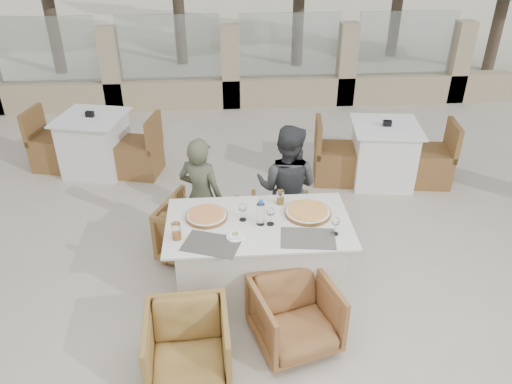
{
  "coord_description": "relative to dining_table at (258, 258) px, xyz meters",
  "views": [
    {
      "loc": [
        -0.18,
        -3.58,
        3.19
      ],
      "look_at": [
        0.1,
        0.28,
        0.9
      ],
      "focal_mm": 35.0,
      "sensor_mm": 36.0,
      "label": 1
    }
  ],
  "objects": [
    {
      "name": "ground",
      "position": [
        -0.1,
        0.02,
        -0.39
      ],
      "size": [
        80.0,
        80.0,
        0.0
      ],
      "primitive_type": "plane",
      "color": "beige",
      "rests_on": "ground"
    },
    {
      "name": "sand_patch",
      "position": [
        -0.1,
        14.02,
        -0.38
      ],
      "size": [
        30.0,
        16.0,
        0.01
      ],
      "primitive_type": "cube",
      "color": "#EFE6C4",
      "rests_on": "ground"
    },
    {
      "name": "perimeter_wall_far",
      "position": [
        -0.1,
        4.82,
        0.42
      ],
      "size": [
        10.0,
        0.34,
        1.6
      ],
      "primitive_type": null,
      "color": "#C2AE88",
      "rests_on": "ground"
    },
    {
      "name": "bg_table_a",
      "position": [
        -1.96,
        2.56,
        0.0
      ],
      "size": [
        1.78,
        1.17,
        0.77
      ],
      "primitive_type": null,
      "rotation": [
        0.0,
        0.0,
        -0.23
      ],
      "color": "white",
      "rests_on": "ground"
    },
    {
      "name": "placemat_near_right",
      "position": [
        0.39,
        -0.26,
        0.39
      ],
      "size": [
        0.48,
        0.35,
        0.0
      ],
      "primitive_type": "cube",
      "rotation": [
        0.0,
        0.0,
        -0.12
      ],
      "color": "#5C574F",
      "rests_on": "dining_table"
    },
    {
      "name": "pizza_left",
      "position": [
        -0.45,
        0.11,
        0.41
      ],
      "size": [
        0.37,
        0.37,
        0.05
      ],
      "primitive_type": "cylinder",
      "rotation": [
        0.0,
        0.0,
        0.01
      ],
      "color": "#C8411B",
      "rests_on": "dining_table"
    },
    {
      "name": "diner_left",
      "position": [
        -0.51,
        0.7,
        0.25
      ],
      "size": [
        0.54,
        0.47,
        1.26
      ],
      "primitive_type": "imported",
      "rotation": [
        0.0,
        0.0,
        2.71
      ],
      "color": "#50533C",
      "rests_on": "ground"
    },
    {
      "name": "armchair_far_right",
      "position": [
        0.27,
        0.65,
        -0.1
      ],
      "size": [
        0.65,
        0.67,
        0.56
      ],
      "primitive_type": "imported",
      "rotation": [
        0.0,
        0.0,
        3.05
      ],
      "color": "olive",
      "rests_on": "ground"
    },
    {
      "name": "diner_right",
      "position": [
        0.34,
        0.74,
        0.29
      ],
      "size": [
        0.8,
        0.72,
        1.35
      ],
      "primitive_type": "imported",
      "rotation": [
        0.0,
        0.0,
        2.74
      ],
      "color": "#373A3C",
      "rests_on": "ground"
    },
    {
      "name": "armchair_far_left",
      "position": [
        -0.57,
        0.6,
        -0.07
      ],
      "size": [
        0.88,
        0.89,
        0.62
      ],
      "primitive_type": "imported",
      "rotation": [
        0.0,
        0.0,
        2.72
      ],
      "color": "olive",
      "rests_on": "ground"
    },
    {
      "name": "armchair_near_right",
      "position": [
        0.25,
        -0.65,
        -0.09
      ],
      "size": [
        0.79,
        0.8,
        0.59
      ],
      "primitive_type": "imported",
      "rotation": [
        0.0,
        0.0,
        0.29
      ],
      "color": "#915F34",
      "rests_on": "ground"
    },
    {
      "name": "placemat_near_left",
      "position": [
        -0.4,
        -0.28,
        0.39
      ],
      "size": [
        0.52,
        0.43,
        0.0
      ],
      "primitive_type": "cube",
      "rotation": [
        0.0,
        0.0,
        -0.34
      ],
      "color": "#4E4A43",
      "rests_on": "dining_table"
    },
    {
      "name": "olive_dish",
      "position": [
        -0.21,
        -0.2,
        0.41
      ],
      "size": [
        0.12,
        0.12,
        0.04
      ],
      "primitive_type": null,
      "rotation": [
        0.0,
        0.0,
        0.07
      ],
      "color": "white",
      "rests_on": "dining_table"
    },
    {
      "name": "water_bottle",
      "position": [
        0.02,
        -0.02,
        0.5
      ],
      "size": [
        0.09,
        0.09,
        0.24
      ],
      "primitive_type": "cylinder",
      "rotation": [
        0.0,
        0.0,
        -0.42
      ],
      "color": "#AAC6DF",
      "rests_on": "dining_table"
    },
    {
      "name": "dining_table",
      "position": [
        0.0,
        0.0,
        0.0
      ],
      "size": [
        1.6,
        0.9,
        0.77
      ],
      "primitive_type": null,
      "color": "silver",
      "rests_on": "ground"
    },
    {
      "name": "pizza_right",
      "position": [
        0.45,
        0.1,
        0.41
      ],
      "size": [
        0.54,
        0.54,
        0.05
      ],
      "primitive_type": "cylinder",
      "rotation": [
        0.0,
        0.0,
        0.4
      ],
      "color": "#C6651B",
      "rests_on": "dining_table"
    },
    {
      "name": "beer_glass_right",
      "position": [
        0.22,
        0.29,
        0.45
      ],
      "size": [
        0.07,
        0.07,
        0.14
      ],
      "primitive_type": "cylinder",
      "rotation": [
        0.0,
        0.0,
        -0.04
      ],
      "color": "#C2841B",
      "rests_on": "dining_table"
    },
    {
      "name": "wine_glass_corner",
      "position": [
        0.62,
        -0.22,
        0.48
      ],
      "size": [
        0.08,
        0.08,
        0.18
      ],
      "primitive_type": null,
      "rotation": [
        0.0,
        0.0,
        0.04
      ],
      "color": "silver",
      "rests_on": "dining_table"
    },
    {
      "name": "wine_glass_centre",
      "position": [
        -0.13,
        0.05,
        0.48
      ],
      "size": [
        0.1,
        0.1,
        0.18
      ],
      "primitive_type": null,
      "rotation": [
        0.0,
        0.0,
        -0.41
      ],
      "color": "white",
      "rests_on": "dining_table"
    },
    {
      "name": "armchair_near_left",
      "position": [
        -0.6,
        -0.91,
        -0.09
      ],
      "size": [
        0.65,
        0.67,
        0.58
      ],
      "primitive_type": "imported",
      "rotation": [
        0.0,
        0.0,
        0.05
      ],
      "color": "olive",
      "rests_on": "ground"
    },
    {
      "name": "beer_glass_left",
      "position": [
        -0.69,
        -0.18,
        0.46
      ],
      "size": [
        0.1,
        0.1,
        0.15
      ],
      "primitive_type": "cylinder",
      "rotation": [
        0.0,
        0.0,
        -0.37
      ],
      "color": "orange",
      "rests_on": "dining_table"
    },
    {
      "name": "bg_table_b",
      "position": [
        1.74,
        1.99,
        0.0
      ],
      "size": [
        1.73,
        1.02,
        0.77
      ],
      "primitive_type": null,
      "rotation": [
        0.0,
        0.0,
        -0.13
      ],
      "color": "white",
      "rests_on": "ground"
    },
    {
      "name": "wine_glass_near",
      "position": [
        0.1,
        -0.03,
        0.48
      ],
      "size": [
        0.09,
        0.09,
        0.18
      ],
      "primitive_type": null,
      "rotation": [
        0.0,
        0.0,
        -0.27
      ],
      "color": "white",
      "rests_on": "dining_table"
    }
  ]
}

